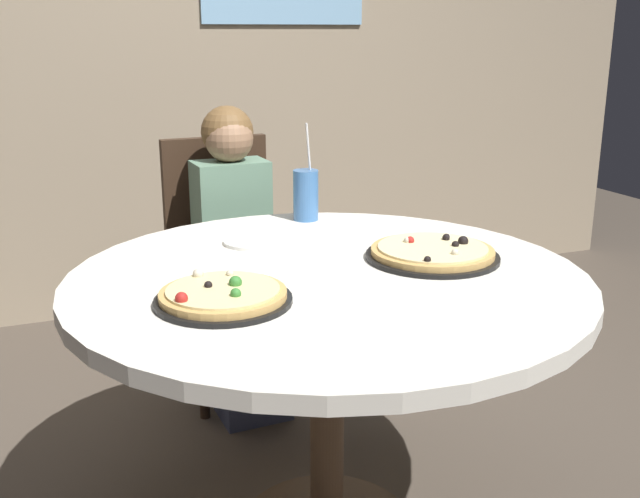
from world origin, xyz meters
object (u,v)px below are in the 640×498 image
(chair_wooden, at_px, (225,251))
(diner_child, at_px, (240,277))
(dining_table, at_px, (327,307))
(soda_cup, at_px, (306,195))
(pizza_veggie, at_px, (223,296))
(plate_small, at_px, (255,241))
(pizza_cheese, at_px, (433,253))

(chair_wooden, height_order, diner_child, diner_child)
(dining_table, height_order, soda_cup, soda_cup)
(pizza_veggie, xyz_separation_m, soda_cup, (0.44, 0.64, 0.06))
(soda_cup, xyz_separation_m, plate_small, (-0.23, -0.20, -0.08))
(pizza_cheese, bearing_deg, plate_small, 140.67)
(dining_table, xyz_separation_m, pizza_veggie, (-0.29, -0.11, 0.11))
(dining_table, relative_size, chair_wooden, 1.36)
(pizza_veggie, relative_size, plate_small, 1.71)
(chair_wooden, xyz_separation_m, plate_small, (-0.08, -0.68, 0.22))
(chair_wooden, xyz_separation_m, diner_child, (0.01, -0.18, -0.05))
(chair_wooden, xyz_separation_m, pizza_veggie, (-0.29, -1.12, 0.24))
(plate_small, bearing_deg, pizza_veggie, -115.48)
(pizza_cheese, bearing_deg, diner_child, 110.40)
(pizza_cheese, distance_m, plate_small, 0.51)
(dining_table, bearing_deg, pizza_cheese, 2.27)
(diner_child, xyz_separation_m, soda_cup, (0.14, -0.29, 0.35))
(dining_table, distance_m, diner_child, 0.85)
(dining_table, bearing_deg, soda_cup, 74.70)
(diner_child, xyz_separation_m, pizza_cheese, (0.30, -0.82, 0.28))
(chair_wooden, relative_size, pizza_veggie, 3.08)
(dining_table, height_order, chair_wooden, chair_wooden)
(chair_wooden, relative_size, plate_small, 5.28)
(diner_child, bearing_deg, soda_cup, -63.94)
(diner_child, height_order, soda_cup, diner_child)
(dining_table, distance_m, soda_cup, 0.58)
(soda_cup, bearing_deg, plate_small, -138.99)
(dining_table, bearing_deg, plate_small, 104.41)
(chair_wooden, distance_m, soda_cup, 0.58)
(soda_cup, bearing_deg, pizza_veggie, -124.54)
(diner_child, relative_size, plate_small, 6.01)
(dining_table, distance_m, chair_wooden, 1.02)
(pizza_veggie, distance_m, pizza_cheese, 0.61)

